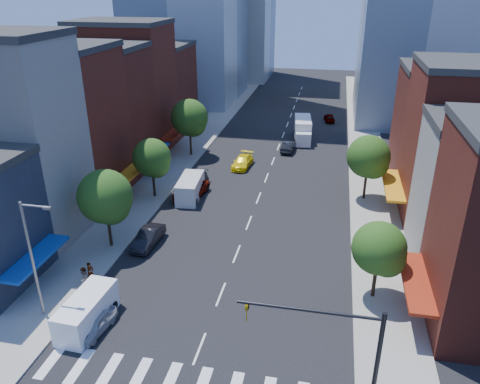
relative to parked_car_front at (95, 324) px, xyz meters
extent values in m
plane|color=black|center=(7.50, -0.23, -0.64)|extent=(220.00, 220.00, 0.00)
cube|color=gray|center=(-5.00, 39.77, -0.57)|extent=(5.00, 120.00, 0.15)
cube|color=gray|center=(20.00, 39.77, -0.57)|extent=(5.00, 120.00, 0.15)
cube|color=silver|center=(7.50, -3.23, -0.64)|extent=(19.00, 3.00, 0.01)
cube|color=beige|center=(-13.50, 11.77, 8.36)|extent=(12.00, 8.00, 18.00)
cube|color=maroon|center=(-13.50, 20.27, 7.36)|extent=(12.00, 9.00, 16.00)
cube|color=#581E16|center=(-13.50, 28.77, 6.86)|extent=(12.00, 8.00, 15.00)
cube|color=maroon|center=(-13.50, 37.27, 7.86)|extent=(12.00, 9.00, 17.00)
cube|color=#581E16|center=(-13.50, 46.77, 5.86)|extent=(12.00, 10.00, 13.00)
cube|color=maroon|center=(28.50, 23.77, 6.86)|extent=(12.00, 10.00, 15.00)
cube|color=#581E16|center=(28.50, 33.77, 5.86)|extent=(12.00, 10.00, 13.00)
cylinder|color=black|center=(18.00, -4.73, 3.51)|extent=(0.24, 0.24, 8.00)
cylinder|color=black|center=(14.50, -4.73, 7.11)|extent=(7.00, 0.16, 0.16)
imported|color=gold|center=(11.50, -4.73, 6.51)|extent=(0.22, 0.18, 1.10)
cylinder|color=slate|center=(-4.50, 0.77, 4.01)|extent=(0.20, 0.20, 9.00)
cylinder|color=slate|center=(-3.50, 0.77, 8.31)|extent=(2.00, 0.14, 0.14)
cube|color=slate|center=(-2.60, 0.77, 8.26)|extent=(0.50, 0.25, 0.18)
cylinder|color=black|center=(-4.00, 10.77, 1.47)|extent=(0.28, 0.28, 3.92)
sphere|color=#1D4413|center=(-4.00, 10.77, 4.41)|extent=(4.80, 4.80, 4.80)
sphere|color=#1D4413|center=(-3.40, 10.47, 3.71)|extent=(3.36, 3.36, 3.36)
cylinder|color=black|center=(-4.00, 21.77, 1.33)|extent=(0.28, 0.28, 3.64)
sphere|color=#1D4413|center=(-4.00, 21.77, 4.06)|extent=(4.20, 4.20, 4.20)
sphere|color=#1D4413|center=(-3.40, 21.47, 3.41)|extent=(2.94, 2.94, 2.94)
cylinder|color=black|center=(-4.00, 35.77, 1.61)|extent=(0.28, 0.28, 4.20)
sphere|color=#1D4413|center=(-4.00, 35.77, 4.76)|extent=(5.00, 5.00, 5.00)
sphere|color=#1D4413|center=(-3.40, 35.47, 4.01)|extent=(3.50, 3.50, 3.50)
cylinder|color=black|center=(19.00, 7.77, 1.19)|extent=(0.28, 0.28, 3.36)
sphere|color=#1D4413|center=(19.00, 7.77, 3.71)|extent=(4.00, 4.00, 4.00)
sphere|color=#1D4413|center=(19.60, 7.47, 3.11)|extent=(2.80, 2.80, 2.80)
cylinder|color=black|center=(19.00, 25.77, 1.47)|extent=(0.28, 0.28, 3.92)
sphere|color=#1D4413|center=(19.00, 25.77, 4.41)|extent=(4.60, 4.60, 4.60)
sphere|color=#1D4413|center=(19.60, 25.47, 3.71)|extent=(3.22, 3.22, 3.22)
imported|color=#B4B3B8|center=(0.00, 0.00, 0.00)|extent=(2.02, 3.95, 1.29)
imported|color=black|center=(-0.75, 11.71, 0.12)|extent=(1.84, 4.71, 1.53)
imported|color=#999999|center=(0.00, 22.53, 0.15)|extent=(3.24, 5.98, 1.59)
imported|color=black|center=(0.00, 24.84, 0.14)|extent=(2.62, 5.55, 1.57)
cube|color=white|center=(-0.83, 0.53, 0.48)|extent=(2.41, 5.46, 2.25)
cube|color=black|center=(-0.94, -1.50, 0.80)|extent=(2.03, 1.17, 0.96)
cylinder|color=black|center=(-1.89, -1.24, -0.27)|extent=(0.31, 0.83, 0.81)
cylinder|color=black|center=(0.04, -1.34, -0.27)|extent=(0.31, 0.83, 0.81)
cylinder|color=black|center=(-1.70, 2.40, -0.27)|extent=(0.31, 0.83, 0.81)
cylinder|color=black|center=(0.22, 2.30, -0.27)|extent=(0.31, 0.83, 0.81)
cube|color=silver|center=(0.00, 22.37, 0.52)|extent=(2.68, 5.73, 2.34)
cube|color=black|center=(0.17, 20.26, 0.86)|extent=(2.14, 1.28, 1.00)
cylinder|color=black|center=(-0.84, 20.40, -0.25)|extent=(0.35, 0.87, 0.85)
cylinder|color=black|center=(1.15, 20.56, -0.25)|extent=(0.35, 0.87, 0.85)
cylinder|color=black|center=(-1.15, 24.17, -0.25)|extent=(0.35, 0.87, 0.85)
cylinder|color=black|center=(0.84, 24.34, -0.25)|extent=(0.35, 0.87, 0.85)
imported|color=yellow|center=(3.88, 32.85, 0.08)|extent=(2.41, 5.13, 1.45)
imported|color=black|center=(9.08, 40.20, 0.07)|extent=(1.90, 4.48, 1.44)
imported|color=#999999|center=(14.38, 57.18, 0.02)|extent=(2.09, 4.09, 1.33)
cube|color=white|center=(10.56, 46.55, 0.95)|extent=(3.08, 6.68, 3.18)
cube|color=white|center=(10.97, 42.79, 0.45)|extent=(2.37, 2.02, 1.99)
cylinder|color=black|center=(9.80, 43.46, -0.20)|extent=(0.39, 0.92, 0.89)
cylinder|color=black|center=(11.97, 43.70, -0.20)|extent=(0.39, 0.92, 0.89)
cylinder|color=black|center=(9.31, 47.91, -0.20)|extent=(0.39, 0.92, 0.89)
cylinder|color=black|center=(11.48, 48.15, -0.20)|extent=(0.39, 0.92, 0.89)
imported|color=#999999|center=(-3.00, 5.12, 0.40)|extent=(0.56, 0.73, 1.79)
imported|color=#999999|center=(-3.00, 4.14, 0.48)|extent=(0.84, 1.03, 1.94)
camera|label=1|loc=(14.86, -23.10, 21.52)|focal=35.00mm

